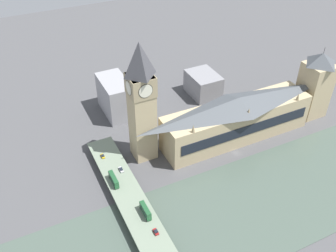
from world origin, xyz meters
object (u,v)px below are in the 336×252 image
Objects in this scene: parliament_hall at (237,118)px; car_northbound_lead at (103,156)px; road_bridge at (152,240)px; car_northbound_mid at (121,170)px; car_northbound_tail at (156,232)px; clock_tower at (141,101)px; double_decker_bus_rear at (145,210)px; double_decker_bus_lead at (114,179)px; victoria_tower at (315,85)px.

car_northbound_lead is at bearing 81.84° from parliament_hall.
car_northbound_lead is (64.57, 2.88, 1.70)m from road_bridge.
car_northbound_tail is at bearing -179.83° from car_northbound_mid.
car_northbound_tail is (-46.94, -0.14, 0.04)m from car_northbound_mid.
clock_tower is 74.61m from road_bridge.
car_northbound_mid is at bearing 92.37° from parliament_hall.
double_decker_bus_rear is (14.46, -2.97, 3.83)m from road_bridge.
double_decker_bus_rear is 2.47× the size of car_northbound_lead.
car_northbound_lead is at bearing 2.55° from road_bridge.
clock_tower is 45.38m from double_decker_bus_lead.
clock_tower reaches higher than road_bridge.
victoria_tower is 141.98m from car_northbound_mid.
victoria_tower is 154.19m from road_bridge.
clock_tower is 1.48× the size of victoria_tower.
road_bridge is at bearing 160.32° from clock_tower.
double_decker_bus_rear is 34.73m from car_northbound_mid.
double_decker_bus_lead is (41.74, 3.92, 3.70)m from road_bridge.
victoria_tower is at bearing -69.96° from road_bridge.
parliament_hall is 1.96× the size of victoria_tower.
victoria_tower is 146.61m from double_decker_bus_rear.
parliament_hall is 1.33× the size of clock_tower.
double_decker_bus_rear is 12.45m from car_northbound_tail.
double_decker_bus_rear is at bearing -173.35° from car_northbound_lead.
parliament_hall is 62.37m from victoria_tower.
clock_tower reaches higher than car_northbound_mid.
road_bridge is 34.98× the size of car_northbound_mid.
double_decker_bus_rear is (-27.29, -6.88, 0.13)m from double_decker_bus_lead.
car_northbound_lead is 62.67m from car_northbound_tail.
car_northbound_mid is 1.21× the size of car_northbound_tail.
car_northbound_lead is at bearing 85.28° from victoria_tower.
clock_tower is 123.04m from victoria_tower.
car_northbound_tail is at bearing 109.65° from victoria_tower.
parliament_hall is 87.89m from double_decker_bus_rear.
double_decker_bus_lead reaches higher than car_northbound_mid.
double_decker_bus_lead reaches higher than car_northbound_lead.
car_northbound_lead is at bearing 84.75° from clock_tower.
double_decker_bus_lead is 1.09× the size of double_decker_bus_rear.
double_decker_bus_rear is 2.65× the size of car_northbound_tail.
victoria_tower reaches higher than parliament_hall.
clock_tower is at bearing -17.78° from car_northbound_tail.
double_decker_bus_lead is at bearing 137.44° from car_northbound_mid.
victoria_tower is at bearing -85.85° from double_decker_bus_lead.
parliament_hall is at bearing 90.05° from victoria_tower.
road_bridge is at bearing 126.03° from car_northbound_tail.
clock_tower is 0.46× the size of road_bridge.
victoria_tower is (0.06, -61.84, 8.10)m from parliament_hall.
car_northbound_tail reaches higher than road_bridge.
car_northbound_lead is 1.07× the size of car_northbound_tail.
double_decker_bus_rear is 50.50m from car_northbound_lead.
clock_tower is at bearing -19.68° from road_bridge.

